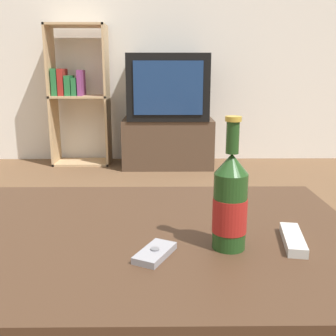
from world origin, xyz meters
TOP-DOWN VIEW (x-y plane):
  - back_wall at (0.00, 3.02)m, footprint 8.00×0.05m
  - coffee_table at (0.00, 0.00)m, footprint 1.03×0.72m
  - tv_stand at (0.09, 2.71)m, footprint 0.81×0.48m
  - television at (0.09, 2.71)m, footprint 0.70×0.52m
  - bookshelf at (-0.75, 2.81)m, footprint 0.52×0.30m
  - beer_bottle at (0.19, -0.09)m, footprint 0.07×0.07m
  - cell_phone at (0.04, -0.13)m, footprint 0.09×0.12m
  - remote_control at (0.33, -0.08)m, footprint 0.06×0.15m

SIDE VIEW (x-z plane):
  - tv_stand at x=0.09m, z-range 0.00..0.44m
  - coffee_table at x=0.00m, z-range 0.17..0.66m
  - cell_phone at x=0.04m, z-range 0.49..0.51m
  - remote_control at x=0.33m, z-range 0.49..0.51m
  - beer_bottle at x=0.19m, z-range 0.45..0.73m
  - bookshelf at x=-0.75m, z-range 0.03..1.29m
  - television at x=0.09m, z-range 0.44..1.00m
  - back_wall at x=0.00m, z-range 0.00..2.60m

